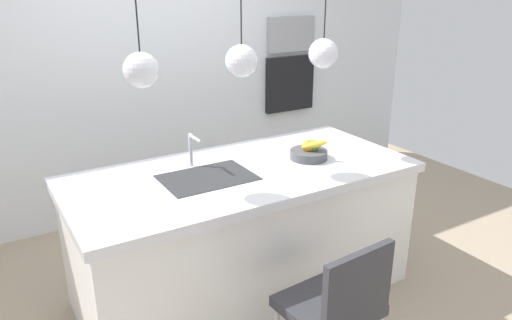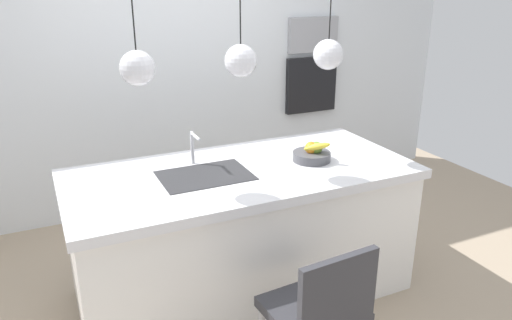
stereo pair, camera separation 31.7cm
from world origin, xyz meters
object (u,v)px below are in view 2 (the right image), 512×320
Objects in this scene: microwave at (313,34)px; chair_near at (320,308)px; fruit_bowl at (312,153)px; oven at (311,85)px.

chair_near is at bearing -119.54° from microwave.
microwave is 3.09m from chair_near.
oven is (0.96, 1.63, 0.09)m from fruit_bowl.
fruit_bowl is 1.89m from oven.
microwave is 0.64× the size of chair_near.
microwave is 0.50m from oven.
fruit_bowl is 0.47× the size of microwave.
oven is 2.96m from chair_near.
oven is (0.00, 0.00, -0.50)m from microwave.
microwave is at bearing 59.52° from fruit_bowl.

